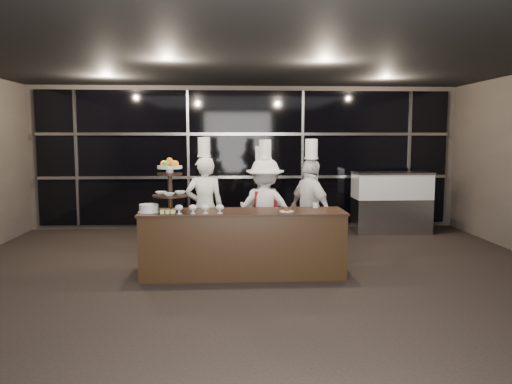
{
  "coord_description": "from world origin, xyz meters",
  "views": [
    {
      "loc": [
        -0.37,
        -5.57,
        1.95
      ],
      "look_at": [
        0.03,
        1.59,
        1.15
      ],
      "focal_mm": 35.0,
      "sensor_mm": 36.0,
      "label": 1
    }
  ],
  "objects": [
    {
      "name": "chef_b",
      "position": [
        0.17,
        2.52,
        0.76
      ],
      "size": [
        0.84,
        0.72,
        1.8
      ],
      "color": "silver",
      "rests_on": "ground"
    },
    {
      "name": "buffet_counter",
      "position": [
        -0.17,
        1.29,
        0.47
      ],
      "size": [
        2.84,
        0.74,
        0.92
      ],
      "color": "black",
      "rests_on": "ground"
    },
    {
      "name": "display_stand",
      "position": [
        -1.17,
        1.29,
        1.34
      ],
      "size": [
        0.48,
        0.48,
        0.74
      ],
      "color": "black",
      "rests_on": "buffet_counter"
    },
    {
      "name": "chef_a",
      "position": [
        -0.75,
        2.3,
        0.85
      ],
      "size": [
        0.63,
        0.44,
        1.94
      ],
      "color": "white",
      "rests_on": "ground"
    },
    {
      "name": "layer_cake",
      "position": [
        -1.46,
        1.24,
        0.97
      ],
      "size": [
        0.3,
        0.3,
        0.11
      ],
      "color": "white",
      "rests_on": "buffet_counter"
    },
    {
      "name": "room",
      "position": [
        0.0,
        0.0,
        1.5
      ],
      "size": [
        10.0,
        10.0,
        10.0
      ],
      "color": "black",
      "rests_on": "ground"
    },
    {
      "name": "chef_cup",
      "position": [
        0.9,
        1.54,
        0.96
      ],
      "size": [
        0.08,
        0.08,
        0.07
      ],
      "primitive_type": "cylinder",
      "color": "white",
      "rests_on": "buffet_counter"
    },
    {
      "name": "window_wall",
      "position": [
        0.0,
        4.94,
        1.5
      ],
      "size": [
        8.6,
        0.1,
        2.8
      ],
      "color": "black",
      "rests_on": "ground"
    },
    {
      "name": "chef_d",
      "position": [
        0.9,
        2.01,
        0.83
      ],
      "size": [
        0.79,
        1.02,
        1.91
      ],
      "color": "white",
      "rests_on": "ground"
    },
    {
      "name": "display_case",
      "position": [
        2.94,
        4.3,
        0.69
      ],
      "size": [
        1.53,
        0.67,
        1.24
      ],
      "color": "#A5A5AA",
      "rests_on": "ground"
    },
    {
      "name": "compotes",
      "position": [
        -0.76,
        1.07,
        1.0
      ],
      "size": [
        0.66,
        0.11,
        0.12
      ],
      "color": "silver",
      "rests_on": "buffet_counter"
    },
    {
      "name": "chef_c",
      "position": [
        0.21,
        2.27,
        0.81
      ],
      "size": [
        1.1,
        0.72,
        1.9
      ],
      "color": "white",
      "rests_on": "ground"
    },
    {
      "name": "pastry_squares",
      "position": [
        -1.18,
        1.13,
        0.95
      ],
      "size": [
        0.2,
        0.13,
        0.05
      ],
      "color": "#E5D270",
      "rests_on": "buffet_counter"
    },
    {
      "name": "small_plate",
      "position": [
        0.43,
        1.19,
        0.94
      ],
      "size": [
        0.2,
        0.2,
        0.05
      ],
      "color": "white",
      "rests_on": "buffet_counter"
    }
  ]
}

